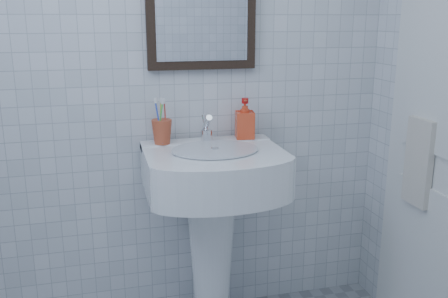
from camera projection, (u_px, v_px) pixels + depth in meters
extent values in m
cube|color=silver|center=(159.00, 68.00, 2.27)|extent=(2.20, 0.02, 2.50)
cone|color=white|center=(211.00, 256.00, 2.36)|extent=(0.24, 0.24, 0.75)
cube|color=white|center=(213.00, 170.00, 2.20)|extent=(0.60, 0.43, 0.18)
cube|color=white|center=(205.00, 143.00, 2.34)|extent=(0.60, 0.11, 0.03)
cylinder|color=silver|center=(215.00, 149.00, 2.15)|extent=(0.38, 0.38, 0.01)
cylinder|color=silver|center=(207.00, 135.00, 2.30)|extent=(0.05, 0.05, 0.05)
cylinder|color=silver|center=(207.00, 122.00, 2.27)|extent=(0.03, 0.10, 0.08)
cylinder|color=silver|center=(205.00, 125.00, 2.31)|extent=(0.03, 0.06, 0.10)
imported|color=red|center=(245.00, 118.00, 2.34)|extent=(0.10, 0.10, 0.19)
torus|color=silver|center=(427.00, 121.00, 2.10)|extent=(0.01, 0.18, 0.18)
cube|color=beige|center=(419.00, 162.00, 2.14)|extent=(0.03, 0.16, 0.38)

